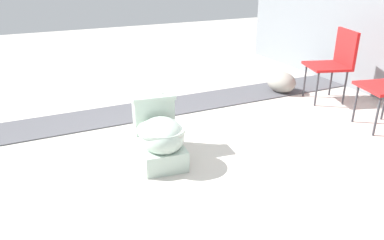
% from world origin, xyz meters
% --- Properties ---
extents(ground_plane, '(14.00, 14.00, 0.00)m').
position_xyz_m(ground_plane, '(0.00, 0.00, 0.00)').
color(ground_plane, '#B7B2A8').
extents(gravel_strip, '(0.56, 8.00, 0.01)m').
position_xyz_m(gravel_strip, '(-1.13, 0.50, 0.01)').
color(gravel_strip, '#4C4C51').
rests_on(gravel_strip, ground).
extents(toilet, '(0.67, 0.45, 0.52)m').
position_xyz_m(toilet, '(-0.03, -0.06, 0.22)').
color(toilet, '#B2C6B7').
rests_on(toilet, ground).
extents(folding_chair_left, '(0.55, 0.55, 0.83)m').
position_xyz_m(folding_chair_left, '(-0.54, 2.32, 0.51)').
color(folding_chair_left, red).
rests_on(folding_chair_left, ground).
extents(boulder_near, '(0.45, 0.39, 0.27)m').
position_xyz_m(boulder_near, '(-1.03, 1.96, 0.13)').
color(boulder_near, gray).
rests_on(boulder_near, ground).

